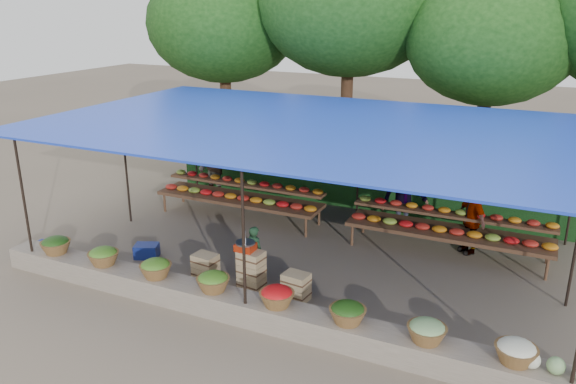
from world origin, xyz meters
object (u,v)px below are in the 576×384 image
at_px(crate_counter, 250,274).
at_px(vendor_seated, 255,252).
at_px(weighing_scale, 245,246).
at_px(blue_crate_front, 44,250).
at_px(blue_crate_back, 147,251).

relative_size(crate_counter, vendor_seated, 2.27).
bearing_deg(vendor_seated, weighing_scale, 115.16).
distance_m(weighing_scale, vendor_seated, 0.59).
xyz_separation_m(blue_crate_front, blue_crate_back, (1.99, 0.85, 0.00)).
bearing_deg(blue_crate_front, weighing_scale, 8.55).
relative_size(crate_counter, blue_crate_front, 5.06).
distance_m(crate_counter, vendor_seated, 0.54).
relative_size(blue_crate_front, blue_crate_back, 1.00).
bearing_deg(blue_crate_back, weighing_scale, -29.19).
bearing_deg(weighing_scale, blue_crate_back, 173.07).
height_order(crate_counter, weighing_scale, weighing_scale).
height_order(vendor_seated, blue_crate_back, vendor_seated).
bearing_deg(vendor_seated, blue_crate_back, 21.11).
distance_m(crate_counter, blue_crate_front, 4.65).
distance_m(weighing_scale, blue_crate_front, 4.62).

